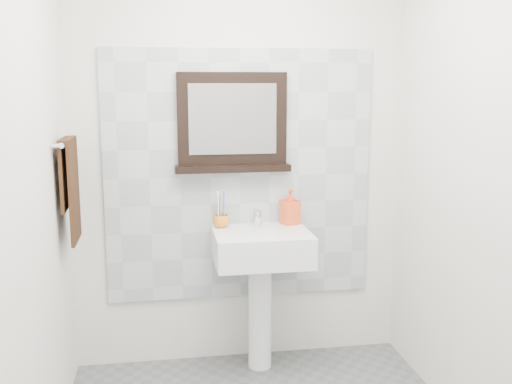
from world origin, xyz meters
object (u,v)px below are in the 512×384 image
soap_dispenser (290,207)px  framed_mirror (232,125)px  pedestal_sink (261,262)px  hand_towel (70,182)px  toothbrush_cup (221,221)px

soap_dispenser → framed_mirror: framed_mirror is taller
pedestal_sink → framed_mirror: 0.82m
pedestal_sink → hand_towel: bearing=-175.1°
framed_mirror → hand_towel: size_ratio=1.24×
pedestal_sink → framed_mirror: (-0.14, 0.19, 0.78)m
soap_dispenser → hand_towel: hand_towel is taller
framed_mirror → hand_towel: bearing=-162.8°
pedestal_sink → framed_mirror: size_ratio=1.41×
pedestal_sink → toothbrush_cup: 0.34m
pedestal_sink → soap_dispenser: (0.20, 0.14, 0.29)m
toothbrush_cup → framed_mirror: bearing=37.7°
toothbrush_cup → soap_dispenser: (0.42, 0.02, 0.07)m
toothbrush_cup → framed_mirror: framed_mirror is taller
pedestal_sink → soap_dispenser: soap_dispenser is taller
toothbrush_cup → soap_dispenser: bearing=2.4°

